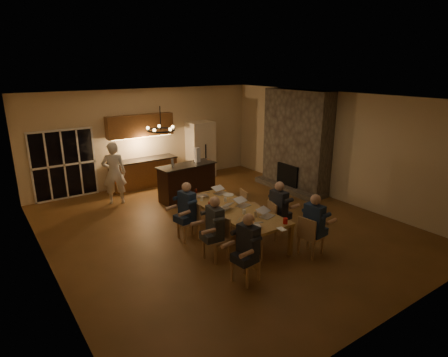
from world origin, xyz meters
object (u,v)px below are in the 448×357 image
chair_left_mid (216,239)px  laptop_f (221,189)px  person_left_near (248,249)px  redcup_mid (210,204)px  chair_left_near (246,260)px  plate_near (262,211)px  person_right_mid (278,210)px  can_silver (256,215)px  laptop_c (223,205)px  bar_island (187,182)px  chair_right_far (251,206)px  bar_blender (197,155)px  plate_left (246,224)px  standing_person (114,173)px  laptop_d (244,201)px  chair_left_far (188,221)px  chandelier (161,130)px  chair_right_near (311,236)px  redcup_near (285,221)px  plate_far (228,195)px  refrigerator (201,149)px  mug_mid (225,200)px  mug_back (202,199)px  can_cola (196,191)px  dining_table (234,223)px  chair_right_mid (279,219)px  laptop_b (267,212)px  person_right_near (314,225)px  laptop_a (253,221)px  person_left_mid (215,228)px  bar_bottle (172,163)px

chair_left_mid → laptop_f: 2.04m
person_left_near → redcup_mid: 2.10m
chair_left_near → plate_near: (1.30, 1.07, 0.31)m
person_right_mid → can_silver: person_right_mid is taller
chair_left_mid → laptop_c: bearing=126.7°
bar_island → chair_right_far: 2.52m
bar_blender → person_left_near: bearing=-112.1°
plate_left → plate_near: bearing=24.4°
standing_person → laptop_d: size_ratio=5.76×
chair_left_far → can_silver: (0.98, -1.25, 0.37)m
standing_person → plate_near: 4.80m
chandelier → chair_right_near: bearing=-30.3°
redcup_near → plate_far: redcup_near is taller
chair_left_far → person_right_mid: bearing=62.9°
person_left_near → laptop_d: bearing=138.0°
refrigerator → mug_mid: 4.77m
mug_back → can_cola: can_cola is taller
dining_table → laptop_c: size_ratio=8.82×
chair_right_mid → plate_near: size_ratio=3.42×
chandelier → plate_far: bearing=21.5°
laptop_b → mug_mid: bearing=83.9°
person_right_near → plate_left: bearing=52.7°
person_right_mid → plate_left: 1.26m
laptop_c → redcup_mid: bearing=-93.0°
redcup_near → bar_blender: 4.46m
can_silver → plate_far: size_ratio=0.44×
mug_back → chair_right_mid: bearing=-48.4°
person_right_near → chair_right_mid: bearing=-6.9°
plate_far → bar_blender: bearing=78.9°
chair_right_near → chair_right_far: size_ratio=1.00×
plate_far → chair_left_near: bearing=-118.7°
laptop_b → laptop_a: bearing=-175.4°
refrigerator → person_left_mid: refrigerator is taller
chair_right_near → person_left_near: size_ratio=0.64×
laptop_a → mug_back: laptop_a is taller
laptop_b → bar_bottle: bar_bottle is taller
chair_left_far → chair_left_mid: bearing=5.9°
person_right_near → bar_bottle: (-0.93, 4.61, 0.51)m
person_right_mid → bar_bottle: size_ratio=5.75×
laptop_b → laptop_d: bearing=76.7°
laptop_f → redcup_near: laptop_f is taller
bar_blender → bar_island: bearing=-168.4°
laptop_f → can_silver: laptop_f is taller
bar_bottle → refrigerator: bearing=41.6°
chair_left_mid → chair_right_near: size_ratio=1.00×
chandelier → redcup_near: bearing=-30.6°
dining_table → person_left_mid: 1.10m
mug_mid → redcup_mid: redcup_mid is taller
chair_left_far → mug_back: 0.73m
can_cola → dining_table: bearing=-82.4°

